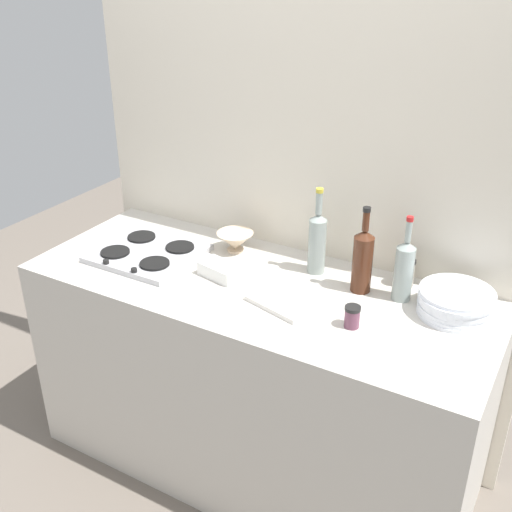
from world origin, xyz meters
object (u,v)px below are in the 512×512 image
object	(u,v)px
wine_bottle_mid_right	(317,241)
mixing_bowl	(235,241)
wine_bottle_leftmost	(404,269)
wine_bottle_mid_left	(363,259)
condiment_jar_front	(352,317)
cutting_board	(285,301)
condiment_jar_rear	(406,272)
butter_dish	(220,270)
stovetop_hob	(148,253)
plate_stack	(456,303)

from	to	relation	value
wine_bottle_mid_right	mixing_bowl	world-z (taller)	wine_bottle_mid_right
wine_bottle_leftmost	wine_bottle_mid_right	bearing A→B (deg)	174.14
wine_bottle_mid_left	condiment_jar_front	world-z (taller)	wine_bottle_mid_left
wine_bottle_mid_left	cutting_board	size ratio (longest dim) A/B	1.40
condiment_jar_rear	wine_bottle_mid_right	bearing A→B (deg)	-168.60
wine_bottle_mid_left	condiment_jar_rear	size ratio (longest dim) A/B	3.06
wine_bottle_leftmost	condiment_jar_front	bearing A→B (deg)	-108.19
wine_bottle_leftmost	wine_bottle_mid_right	world-z (taller)	wine_bottle_mid_right
butter_dish	wine_bottle_leftmost	bearing A→B (deg)	15.72
butter_dish	condiment_jar_front	distance (m)	0.58
condiment_jar_front	stovetop_hob	bearing A→B (deg)	175.38
stovetop_hob	wine_bottle_leftmost	world-z (taller)	wine_bottle_leftmost
condiment_jar_rear	cutting_board	distance (m)	0.48
stovetop_hob	butter_dish	size ratio (longest dim) A/B	2.50
condiment_jar_front	wine_bottle_leftmost	bearing A→B (deg)	71.81
wine_bottle_mid_right	plate_stack	bearing A→B (deg)	-4.48
wine_bottle_mid_right	cutting_board	world-z (taller)	wine_bottle_mid_right
wine_bottle_mid_right	condiment_jar_front	bearing A→B (deg)	-47.72
mixing_bowl	condiment_jar_front	distance (m)	0.70
condiment_jar_rear	stovetop_hob	bearing A→B (deg)	-163.76
wine_bottle_mid_right	condiment_jar_front	xyz separation A→B (m)	(0.27, -0.30, -0.09)
plate_stack	cutting_board	xyz separation A→B (m)	(-0.55, -0.23, -0.04)
wine_bottle_leftmost	cutting_board	world-z (taller)	wine_bottle_leftmost
stovetop_hob	condiment_jar_front	size ratio (longest dim) A/B	5.18
butter_dish	condiment_jar_rear	bearing A→B (deg)	24.33
stovetop_hob	condiment_jar_rear	world-z (taller)	condiment_jar_rear
mixing_bowl	condiment_jar_front	xyz separation A→B (m)	(0.64, -0.29, -0.01)
wine_bottle_mid_left	plate_stack	bearing A→B (deg)	1.36
stovetop_hob	condiment_jar_front	xyz separation A→B (m)	(0.93, -0.07, 0.03)
wine_bottle_leftmost	butter_dish	xyz separation A→B (m)	(-0.66, -0.19, -0.09)
plate_stack	butter_dish	bearing A→B (deg)	-168.19
butter_dish	condiment_jar_rear	xyz separation A→B (m)	(0.64, 0.29, 0.03)
wine_bottle_mid_left	mixing_bowl	bearing A→B (deg)	175.17
wine_bottle_leftmost	butter_dish	size ratio (longest dim) A/B	2.00
wine_bottle_leftmost	stovetop_hob	bearing A→B (deg)	-169.63
condiment_jar_front	cutting_board	distance (m)	0.27
stovetop_hob	wine_bottle_leftmost	bearing A→B (deg)	10.37
condiment_jar_front	cutting_board	size ratio (longest dim) A/B	0.33
stovetop_hob	mixing_bowl	distance (m)	0.36
wine_bottle_mid_left	mixing_bowl	distance (m)	0.58
wine_bottle_mid_left	condiment_jar_front	bearing A→B (deg)	-75.21
stovetop_hob	butter_dish	distance (m)	0.35
wine_bottle_leftmost	cutting_board	size ratio (longest dim) A/B	1.36
wine_bottle_leftmost	wine_bottle_mid_left	size ratio (longest dim) A/B	0.97
stovetop_hob	wine_bottle_leftmost	size ratio (longest dim) A/B	1.25
mixing_bowl	wine_bottle_mid_left	bearing A→B (deg)	-4.83
plate_stack	condiment_jar_rear	world-z (taller)	condiment_jar_rear
plate_stack	condiment_jar_front	size ratio (longest dim) A/B	3.41
stovetop_hob	plate_stack	distance (m)	1.22
plate_stack	cutting_board	size ratio (longest dim) A/B	1.12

